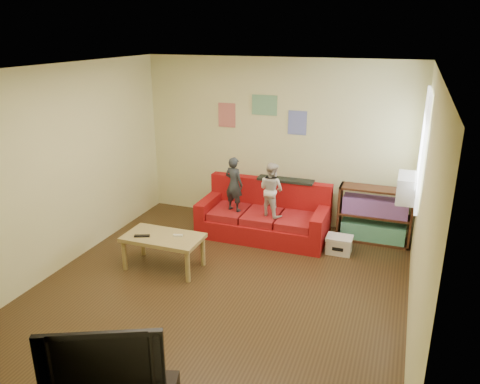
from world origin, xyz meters
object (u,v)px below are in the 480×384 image
(child_a, at_px, (234,184))
(bookshelf, at_px, (374,218))
(sofa, at_px, (265,217))
(television, at_px, (103,355))
(coffee_table, at_px, (163,240))
(child_b, at_px, (271,189))
(file_box, at_px, (339,245))

(child_a, bearing_deg, bookshelf, -150.81)
(sofa, bearing_deg, television, -90.87)
(bookshelf, bearing_deg, coffee_table, -144.56)
(child_b, bearing_deg, television, 111.34)
(sofa, distance_m, bookshelf, 1.68)
(child_b, xyz_separation_m, file_box, (1.07, -0.08, -0.70))
(coffee_table, bearing_deg, sofa, 57.51)
(coffee_table, height_order, bookshelf, bookshelf)
(file_box, bearing_deg, bookshelf, 54.01)
(bookshelf, bearing_deg, child_b, -161.26)
(child_a, height_order, television, child_a)
(child_b, bearing_deg, file_box, -159.59)
(coffee_table, bearing_deg, child_a, 69.17)
(television, bearing_deg, child_a, 70.79)
(bookshelf, bearing_deg, file_box, -125.99)
(child_a, relative_size, file_box, 2.31)
(coffee_table, relative_size, file_box, 2.84)
(child_b, distance_m, television, 3.91)
(bookshelf, height_order, file_box, bookshelf)
(child_a, relative_size, bookshelf, 0.79)
(bookshelf, bearing_deg, child_a, -166.40)
(bookshelf, height_order, television, television)
(coffee_table, relative_size, television, 1.09)
(sofa, distance_m, child_b, 0.58)
(child_b, bearing_deg, child_a, 24.42)
(child_a, distance_m, television, 3.93)
(child_a, height_order, bookshelf, child_a)
(child_b, distance_m, bookshelf, 1.64)
(child_a, xyz_separation_m, child_b, (0.60, 0.00, -0.01))
(coffee_table, bearing_deg, child_b, 50.45)
(child_b, height_order, bookshelf, child_b)
(television, bearing_deg, bookshelf, 44.00)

